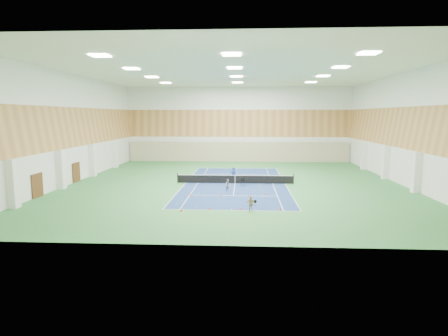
% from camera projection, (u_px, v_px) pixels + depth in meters
% --- Properties ---
extents(ground, '(40.00, 40.00, 0.00)m').
position_uv_depth(ground, '(235.00, 183.00, 41.32)').
color(ground, '#32763A').
rests_on(ground, ground).
extents(room_shell, '(36.00, 40.00, 12.00)m').
position_uv_depth(room_shell, '(235.00, 129.00, 40.48)').
color(room_shell, white).
rests_on(room_shell, ground).
extents(wood_cladding, '(36.00, 40.00, 8.00)m').
position_uv_depth(wood_cladding, '(235.00, 110.00, 40.20)').
color(wood_cladding, '#C7864A').
rests_on(wood_cladding, room_shell).
extents(ceiling_light_grid, '(21.40, 25.40, 0.06)m').
position_uv_depth(ceiling_light_grid, '(236.00, 73.00, 39.66)').
color(ceiling_light_grid, white).
rests_on(ceiling_light_grid, room_shell).
extents(court_surface, '(10.97, 23.77, 0.01)m').
position_uv_depth(court_surface, '(235.00, 183.00, 41.32)').
color(court_surface, navy).
rests_on(court_surface, ground).
extents(tennis_balls_scatter, '(10.57, 22.77, 0.07)m').
position_uv_depth(tennis_balls_scatter, '(235.00, 183.00, 41.31)').
color(tennis_balls_scatter, yellow).
rests_on(tennis_balls_scatter, ground).
extents(tennis_net, '(12.80, 0.10, 1.10)m').
position_uv_depth(tennis_net, '(235.00, 179.00, 41.24)').
color(tennis_net, black).
rests_on(tennis_net, ground).
extents(back_curtain, '(35.40, 0.16, 3.20)m').
position_uv_depth(back_curtain, '(238.00, 152.00, 60.62)').
color(back_curtain, '#C6B793').
rests_on(back_curtain, ground).
extents(door_left_a, '(0.08, 1.80, 2.20)m').
position_uv_depth(door_left_a, '(37.00, 185.00, 34.22)').
color(door_left_a, '#593319').
rests_on(door_left_a, ground).
extents(door_left_b, '(0.08, 1.80, 2.20)m').
position_uv_depth(door_left_b, '(76.00, 172.00, 42.13)').
color(door_left_b, '#593319').
rests_on(door_left_b, ground).
extents(coach, '(0.64, 0.44, 1.72)m').
position_uv_depth(coach, '(233.00, 175.00, 41.84)').
color(coach, navy).
rests_on(coach, ground).
extents(child_court, '(0.74, 0.69, 1.22)m').
position_uv_depth(child_court, '(228.00, 185.00, 36.91)').
color(child_court, gray).
rests_on(child_court, ground).
extents(child_apron, '(0.78, 0.42, 1.26)m').
position_uv_depth(child_apron, '(251.00, 204.00, 29.04)').
color(child_apron, tan).
rests_on(child_apron, ground).
extents(ball_cart, '(0.52, 0.52, 0.89)m').
position_uv_depth(ball_cart, '(243.00, 182.00, 39.70)').
color(ball_cart, black).
rests_on(ball_cart, ground).
extents(cone_svc_a, '(0.22, 0.22, 0.24)m').
position_uv_depth(cone_svc_a, '(191.00, 195.00, 34.76)').
color(cone_svc_a, '#E3440B').
rests_on(cone_svc_a, ground).
extents(cone_svc_b, '(0.18, 0.18, 0.20)m').
position_uv_depth(cone_svc_b, '(221.00, 195.00, 34.92)').
color(cone_svc_b, orange).
rests_on(cone_svc_b, ground).
extents(cone_svc_c, '(0.19, 0.19, 0.20)m').
position_uv_depth(cone_svc_c, '(249.00, 196.00, 34.52)').
color(cone_svc_c, '#E34A0B').
rests_on(cone_svc_c, ground).
extents(cone_svc_d, '(0.22, 0.22, 0.24)m').
position_uv_depth(cone_svc_d, '(266.00, 194.00, 35.17)').
color(cone_svc_d, '#E5410C').
rests_on(cone_svc_d, ground).
extents(cone_base_a, '(0.22, 0.22, 0.24)m').
position_uv_depth(cone_base_a, '(181.00, 210.00, 29.20)').
color(cone_base_a, '#EF3F0C').
rests_on(cone_base_a, ground).
extents(cone_base_b, '(0.19, 0.19, 0.21)m').
position_uv_depth(cone_base_b, '(210.00, 209.00, 29.73)').
color(cone_base_b, '#D83F0B').
rests_on(cone_base_b, ground).
extents(cone_base_c, '(0.20, 0.20, 0.21)m').
position_uv_depth(cone_base_c, '(240.00, 209.00, 29.65)').
color(cone_base_c, '#E93F0C').
rests_on(cone_base_c, ground).
extents(cone_base_d, '(0.19, 0.19, 0.21)m').
position_uv_depth(cone_base_d, '(280.00, 209.00, 29.64)').
color(cone_base_d, orange).
rests_on(cone_base_d, ground).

